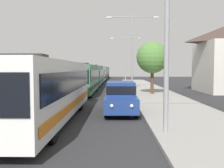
% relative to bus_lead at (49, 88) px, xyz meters
% --- Properties ---
extents(bus_lead, '(2.58, 12.33, 3.21)m').
position_rel_bus_lead_xyz_m(bus_lead, '(0.00, 0.00, 0.00)').
color(bus_lead, silver).
rests_on(bus_lead, ground_plane).
extents(bus_second_in_line, '(2.58, 10.98, 3.21)m').
position_rel_bus_lead_xyz_m(bus_second_in_line, '(-0.00, 13.56, -0.00)').
color(bus_second_in_line, '#33724C').
rests_on(bus_second_in_line, ground_plane).
extents(bus_middle, '(2.58, 11.84, 3.21)m').
position_rel_bus_lead_xyz_m(bus_middle, '(-0.00, 25.67, -0.00)').
color(bus_middle, '#33724C').
rests_on(bus_middle, ground_plane).
extents(bus_fourth_in_line, '(2.58, 12.18, 3.21)m').
position_rel_bus_lead_xyz_m(bus_fourth_in_line, '(-0.00, 38.71, -0.00)').
color(bus_fourth_in_line, silver).
rests_on(bus_fourth_in_line, ground_plane).
extents(bus_rear, '(2.58, 10.63, 3.21)m').
position_rel_bus_lead_xyz_m(bus_rear, '(-0.00, 51.82, -0.00)').
color(bus_rear, '#33724C').
rests_on(bus_rear, ground_plane).
extents(bus_tail_end, '(2.58, 11.14, 3.21)m').
position_rel_bus_lead_xyz_m(bus_tail_end, '(-0.00, 64.72, -0.00)').
color(bus_tail_end, '#284C8C').
rests_on(bus_tail_end, ground_plane).
extents(white_suv, '(1.86, 4.69, 1.90)m').
position_rel_bus_lead_xyz_m(white_suv, '(3.70, 2.30, -0.66)').
color(white_suv, navy).
rests_on(white_suv, ground_plane).
extents(streetlamp_near, '(6.29, 0.28, 8.43)m').
position_rel_bus_lead_xyz_m(streetlamp_near, '(5.40, -2.69, 3.64)').
color(streetlamp_near, gray).
rests_on(streetlamp_near, sidewalk).
extents(streetlamp_mid, '(6.18, 0.28, 8.96)m').
position_rel_bus_lead_xyz_m(streetlamp_mid, '(5.40, 17.68, 3.91)').
color(streetlamp_mid, gray).
rests_on(streetlamp_mid, sidewalk).
extents(streetlamp_far, '(6.06, 0.28, 8.94)m').
position_rel_bus_lead_xyz_m(streetlamp_far, '(5.40, 38.05, 3.89)').
color(streetlamp_far, gray).
rests_on(streetlamp_far, sidewalk).
extents(roadside_tree, '(3.20, 3.20, 5.27)m').
position_rel_bus_lead_xyz_m(roadside_tree, '(7.08, 12.51, 2.11)').
color(roadside_tree, '#4C3823').
rests_on(roadside_tree, sidewalk).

